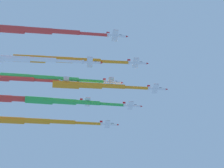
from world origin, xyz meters
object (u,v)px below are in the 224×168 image
Objects in this scene: jet_port_outer at (36,30)px; jet_starboard_outer at (21,99)px; jet_lead at (89,86)px; jet_port_mid at (40,78)px; jet_port_inner at (63,101)px; jet_starboard_mid at (35,121)px; jet_starboard_inner at (57,60)px; jet_trail_port at (15,59)px.

jet_starboard_outer is (36.92, -19.84, -0.66)m from jet_port_outer.
jet_port_mid reaches higher than jet_lead.
jet_port_inner is 0.99× the size of jet_port_mid.
jet_lead is 38.27m from jet_starboard_mid.
jet_starboard_inner is (-0.14, 20.60, 1.89)m from jet_lead.
jet_port_inner reaches higher than jet_starboard_mid.
jet_starboard_mid is 1.07× the size of jet_trail_port.
jet_trail_port is at bearing 100.93° from jet_port_mid.
jet_port_outer reaches higher than jet_port_inner.
jet_starboard_inner is at bearing 133.97° from jet_port_inner.
jet_port_mid is 0.97× the size of jet_port_outer.
jet_starboard_inner is 1.06× the size of jet_trail_port.
jet_port_mid is 16.71m from jet_starboard_outer.
jet_starboard_inner is (-18.17, 18.84, -0.08)m from jet_port_inner.
jet_trail_port is (-19.83, 18.28, -2.61)m from jet_starboard_outer.
jet_starboard_outer is at bearing -5.69° from jet_port_mid.
jet_port_mid reaches higher than jet_trail_port.
jet_port_inner is 0.96× the size of jet_port_outer.
jet_lead is 0.97× the size of jet_starboard_outer.
jet_port_outer is at bearing 107.24° from jet_starboard_inner.
jet_starboard_outer is at bearing 28.68° from jet_lead.
jet_trail_port reaches higher than jet_lead.
jet_trail_port is at bearing -5.24° from jet_port_outer.
jet_port_mid is at bearing -41.86° from jet_port_outer.
jet_starboard_mid reaches higher than jet_trail_port.
jet_starboard_outer is 27.10m from jet_trail_port.
jet_starboard_mid is (38.05, 3.76, 1.80)m from jet_lead.
jet_starboard_mid is 15.04m from jet_starboard_outer.
jet_port_inner is 0.94× the size of jet_starboard_mid.
jet_port_outer is 1.09× the size of jet_starboard_outer.
jet_lead is at bearing -174.43° from jet_port_inner.
jet_port_outer reaches higher than jet_trail_port.
jet_port_inner is 1.00× the size of jet_trail_port.
jet_port_mid is at bearing -79.07° from jet_trail_port.
jet_starboard_mid is 41.27m from jet_trail_port.
jet_starboard_inner is 31.98m from jet_starboard_outer.
jet_port_mid is 17.17m from jet_trail_port.
jet_port_mid is (-3.01, 17.21, 1.26)m from jet_port_inner.
jet_port_inner is 34.43m from jet_trail_port.
jet_port_inner is 17.51m from jet_port_mid.
jet_starboard_inner is at bearing -72.76° from jet_port_outer.
jet_trail_port is (11.95, 14.99, -1.51)m from jet_starboard_inner.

